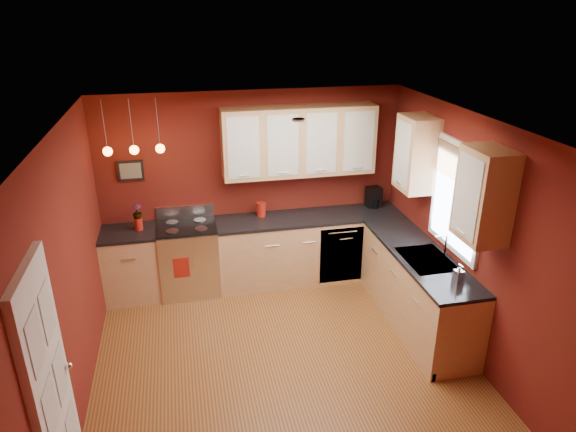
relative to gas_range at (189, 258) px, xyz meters
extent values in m
plane|color=#91602A|center=(0.92, -1.80, -0.48)|extent=(4.20, 4.20, 0.00)
cube|color=white|center=(0.92, -1.80, 2.12)|extent=(4.00, 4.20, 0.02)
cube|color=maroon|center=(0.92, 0.30, 0.82)|extent=(4.00, 0.02, 2.60)
cube|color=maroon|center=(0.92, -3.90, 0.82)|extent=(4.00, 0.02, 2.60)
cube|color=maroon|center=(-1.08, -1.80, 0.82)|extent=(0.02, 4.20, 2.60)
cube|color=maroon|center=(2.92, -1.80, 0.82)|extent=(0.02, 4.20, 2.60)
cube|color=tan|center=(-0.73, 0.00, -0.03)|extent=(0.70, 0.60, 0.90)
cube|color=tan|center=(1.65, 0.00, -0.03)|extent=(2.54, 0.60, 0.90)
cube|color=tan|center=(2.62, -1.35, -0.03)|extent=(0.60, 2.10, 0.90)
cube|color=black|center=(-0.73, 0.00, 0.44)|extent=(0.70, 0.62, 0.04)
cube|color=black|center=(1.65, 0.00, 0.44)|extent=(2.54, 0.62, 0.04)
cube|color=black|center=(2.62, -1.35, 0.44)|extent=(0.62, 2.10, 0.04)
cube|color=silver|center=(0.00, 0.00, -0.02)|extent=(0.76, 0.64, 0.92)
cube|color=black|center=(0.00, -0.30, 0.00)|extent=(0.55, 0.02, 0.32)
cylinder|color=silver|center=(0.00, -0.31, 0.24)|extent=(0.60, 0.02, 0.02)
cube|color=black|center=(0.00, 0.00, 0.45)|extent=(0.76, 0.60, 0.03)
cylinder|color=gray|center=(-0.18, -0.14, 0.47)|extent=(0.16, 0.16, 0.01)
cylinder|color=gray|center=(0.18, -0.14, 0.47)|extent=(0.16, 0.16, 0.01)
cylinder|color=gray|center=(-0.18, 0.14, 0.47)|extent=(0.16, 0.16, 0.01)
cylinder|color=gray|center=(0.18, 0.14, 0.47)|extent=(0.16, 0.16, 0.01)
cube|color=silver|center=(0.00, 0.30, 0.55)|extent=(0.76, 0.04, 0.16)
cube|color=silver|center=(2.02, -0.29, -0.03)|extent=(0.60, 0.02, 0.80)
cube|color=gray|center=(2.62, -1.50, 0.43)|extent=(0.50, 0.70, 0.05)
cube|color=black|center=(2.62, -1.33, 0.42)|extent=(0.42, 0.30, 0.02)
cube|color=black|center=(2.62, -1.67, 0.42)|extent=(0.42, 0.30, 0.02)
cylinder|color=silver|center=(2.84, -1.50, 0.60)|extent=(0.02, 0.02, 0.28)
cylinder|color=silver|center=(2.77, -1.50, 0.73)|extent=(0.16, 0.02, 0.02)
cube|color=white|center=(2.90, -1.50, 1.17)|extent=(0.04, 1.02, 1.22)
cube|color=white|center=(2.89, -1.50, 1.17)|extent=(0.01, 0.90, 1.10)
cube|color=olive|center=(2.87, -1.50, 1.54)|extent=(0.02, 0.96, 0.36)
cube|color=white|center=(-1.05, -3.00, 0.54)|extent=(0.06, 0.82, 2.05)
cube|color=silver|center=(-1.02, -3.18, 1.12)|extent=(0.00, 0.28, 0.40)
cube|color=silver|center=(-1.02, -2.82, 1.12)|extent=(0.00, 0.28, 0.40)
cube|color=silver|center=(-1.02, -3.18, 0.57)|extent=(0.00, 0.28, 0.40)
cube|color=silver|center=(-1.02, -2.82, 0.57)|extent=(0.00, 0.28, 0.40)
cube|color=silver|center=(-1.02, -2.82, 0.02)|extent=(0.00, 0.28, 0.40)
sphere|color=silver|center=(-0.99, -2.67, 0.52)|extent=(0.06, 0.06, 0.06)
cube|color=tan|center=(1.52, 0.12, 1.47)|extent=(2.00, 0.35, 0.90)
cube|color=tan|center=(2.75, -1.48, 1.47)|extent=(0.35, 1.95, 0.90)
cube|color=black|center=(-0.63, 0.28, 1.17)|extent=(0.32, 0.03, 0.26)
cylinder|color=gray|center=(-0.83, -0.05, 1.82)|extent=(0.01, 0.01, 0.60)
sphere|color=#FFA53F|center=(-0.83, -0.05, 1.52)|extent=(0.11, 0.11, 0.11)
cylinder|color=gray|center=(-0.53, -0.05, 1.82)|extent=(0.01, 0.01, 0.60)
sphere|color=#FFA53F|center=(-0.53, -0.05, 1.52)|extent=(0.11, 0.11, 0.11)
cylinder|color=gray|center=(-0.23, -0.05, 1.82)|extent=(0.01, 0.01, 0.60)
sphere|color=#FFA53F|center=(-0.23, -0.05, 1.52)|extent=(0.11, 0.11, 0.11)
cylinder|color=#A31C11|center=(1.01, 0.13, 0.55)|extent=(0.12, 0.12, 0.18)
cylinder|color=#A31C11|center=(1.01, 0.13, 0.65)|extent=(0.13, 0.13, 0.02)
cylinder|color=#A31C11|center=(-0.59, 0.02, 0.54)|extent=(0.10, 0.10, 0.16)
imported|color=#A31C11|center=(-0.59, 0.02, 0.70)|extent=(0.13, 0.13, 0.20)
cube|color=black|center=(2.61, 0.15, 0.60)|extent=(0.22, 0.19, 0.29)
cylinder|color=black|center=(2.61, 0.09, 0.52)|extent=(0.12, 0.12, 0.13)
imported|color=silver|center=(2.70, -2.05, 0.56)|extent=(0.11, 0.11, 0.21)
cube|color=#A31C11|center=(-0.10, -0.33, 0.04)|extent=(0.20, 0.01, 0.27)
camera|label=1|loc=(-0.01, -6.20, 3.14)|focal=32.00mm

